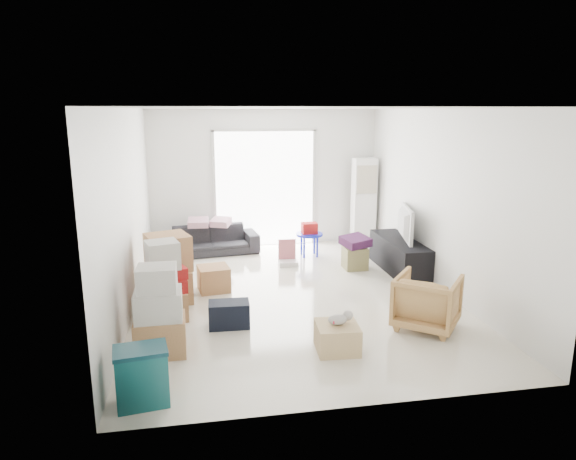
{
  "coord_description": "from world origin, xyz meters",
  "views": [
    {
      "loc": [
        -1.33,
        -7.06,
        2.67
      ],
      "look_at": [
        -0.03,
        0.2,
        0.94
      ],
      "focal_mm": 32.0,
      "sensor_mm": 36.0,
      "label": 1
    }
  ],
  "objects_px": {
    "sofa": "(210,236)",
    "ottoman": "(355,258)",
    "television": "(400,236)",
    "kids_table": "(309,232)",
    "wood_crate": "(337,337)",
    "tv_console": "(399,255)",
    "armchair": "(427,299)",
    "ac_tower": "(364,202)",
    "storage_bins": "(142,376)"
  },
  "relations": [
    {
      "from": "kids_table",
      "to": "ottoman",
      "type": "bearing_deg",
      "value": -56.9
    },
    {
      "from": "storage_bins",
      "to": "kids_table",
      "type": "relative_size",
      "value": 0.88
    },
    {
      "from": "storage_bins",
      "to": "kids_table",
      "type": "xyz_separation_m",
      "value": [
        2.6,
        4.61,
        0.17
      ]
    },
    {
      "from": "television",
      "to": "armchair",
      "type": "relative_size",
      "value": 1.3
    },
    {
      "from": "armchair",
      "to": "tv_console",
      "type": "bearing_deg",
      "value": -64.78
    },
    {
      "from": "ac_tower",
      "to": "ottoman",
      "type": "height_order",
      "value": "ac_tower"
    },
    {
      "from": "tv_console",
      "to": "ottoman",
      "type": "bearing_deg",
      "value": 159.77
    },
    {
      "from": "tv_console",
      "to": "armchair",
      "type": "distance_m",
      "value": 2.34
    },
    {
      "from": "ac_tower",
      "to": "kids_table",
      "type": "relative_size",
      "value": 2.77
    },
    {
      "from": "kids_table",
      "to": "ac_tower",
      "type": "bearing_deg",
      "value": 26.91
    },
    {
      "from": "sofa",
      "to": "ottoman",
      "type": "bearing_deg",
      "value": -37.4
    },
    {
      "from": "ac_tower",
      "to": "ottoman",
      "type": "bearing_deg",
      "value": -112.59
    },
    {
      "from": "ac_tower",
      "to": "tv_console",
      "type": "distance_m",
      "value": 1.91
    },
    {
      "from": "television",
      "to": "kids_table",
      "type": "relative_size",
      "value": 1.55
    },
    {
      "from": "ac_tower",
      "to": "wood_crate",
      "type": "bearing_deg",
      "value": -111.54
    },
    {
      "from": "television",
      "to": "ottoman",
      "type": "distance_m",
      "value": 0.85
    },
    {
      "from": "sofa",
      "to": "kids_table",
      "type": "bearing_deg",
      "value": -22.13
    },
    {
      "from": "sofa",
      "to": "ottoman",
      "type": "distance_m",
      "value": 2.8
    },
    {
      "from": "ottoman",
      "to": "wood_crate",
      "type": "bearing_deg",
      "value": -110.99
    },
    {
      "from": "ac_tower",
      "to": "tv_console",
      "type": "relative_size",
      "value": 1.07
    },
    {
      "from": "television",
      "to": "storage_bins",
      "type": "bearing_deg",
      "value": 144.81
    },
    {
      "from": "storage_bins",
      "to": "kids_table",
      "type": "height_order",
      "value": "kids_table"
    },
    {
      "from": "tv_console",
      "to": "storage_bins",
      "type": "xyz_separation_m",
      "value": [
        -3.9,
        -3.43,
        0.01
      ]
    },
    {
      "from": "sofa",
      "to": "television",
      "type": "bearing_deg",
      "value": -35.31
    },
    {
      "from": "kids_table",
      "to": "television",
      "type": "bearing_deg",
      "value": -42.25
    },
    {
      "from": "storage_bins",
      "to": "wood_crate",
      "type": "relative_size",
      "value": 1.19
    },
    {
      "from": "tv_console",
      "to": "ottoman",
      "type": "relative_size",
      "value": 4.3
    },
    {
      "from": "television",
      "to": "armchair",
      "type": "height_order",
      "value": "armchair"
    },
    {
      "from": "kids_table",
      "to": "wood_crate",
      "type": "bearing_deg",
      "value": -97.78
    },
    {
      "from": "ottoman",
      "to": "wood_crate",
      "type": "height_order",
      "value": "ottoman"
    },
    {
      "from": "television",
      "to": "kids_table",
      "type": "height_order",
      "value": "television"
    },
    {
      "from": "television",
      "to": "kids_table",
      "type": "distance_m",
      "value": 1.76
    },
    {
      "from": "tv_console",
      "to": "sofa",
      "type": "height_order",
      "value": "sofa"
    },
    {
      "from": "storage_bins",
      "to": "wood_crate",
      "type": "height_order",
      "value": "storage_bins"
    },
    {
      "from": "armchair",
      "to": "storage_bins",
      "type": "bearing_deg",
      "value": 58.09
    },
    {
      "from": "storage_bins",
      "to": "wood_crate",
      "type": "xyz_separation_m",
      "value": [
        2.07,
        0.74,
        -0.12
      ]
    },
    {
      "from": "ac_tower",
      "to": "television",
      "type": "xyz_separation_m",
      "value": [
        0.05,
        -1.82,
        -0.26
      ]
    },
    {
      "from": "ac_tower",
      "to": "kids_table",
      "type": "bearing_deg",
      "value": -153.09
    },
    {
      "from": "television",
      "to": "wood_crate",
      "type": "distance_m",
      "value": 3.29
    },
    {
      "from": "television",
      "to": "ottoman",
      "type": "xyz_separation_m",
      "value": [
        -0.7,
        0.26,
        -0.42
      ]
    },
    {
      "from": "tv_console",
      "to": "armchair",
      "type": "xyz_separation_m",
      "value": [
        -0.56,
        -2.27,
        0.1
      ]
    },
    {
      "from": "armchair",
      "to": "wood_crate",
      "type": "bearing_deg",
      "value": 57.16
    },
    {
      "from": "television",
      "to": "kids_table",
      "type": "bearing_deg",
      "value": 61.23
    },
    {
      "from": "storage_bins",
      "to": "tv_console",
      "type": "bearing_deg",
      "value": 41.34
    },
    {
      "from": "sofa",
      "to": "wood_crate",
      "type": "xyz_separation_m",
      "value": [
        1.29,
        -4.36,
        -0.19
      ]
    },
    {
      "from": "tv_console",
      "to": "armchair",
      "type": "bearing_deg",
      "value": -103.78
    },
    {
      "from": "wood_crate",
      "to": "storage_bins",
      "type": "bearing_deg",
      "value": -160.35
    },
    {
      "from": "tv_console",
      "to": "kids_table",
      "type": "bearing_deg",
      "value": 137.75
    },
    {
      "from": "ac_tower",
      "to": "ottoman",
      "type": "relative_size",
      "value": 4.59
    },
    {
      "from": "television",
      "to": "armchair",
      "type": "distance_m",
      "value": 2.35
    }
  ]
}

